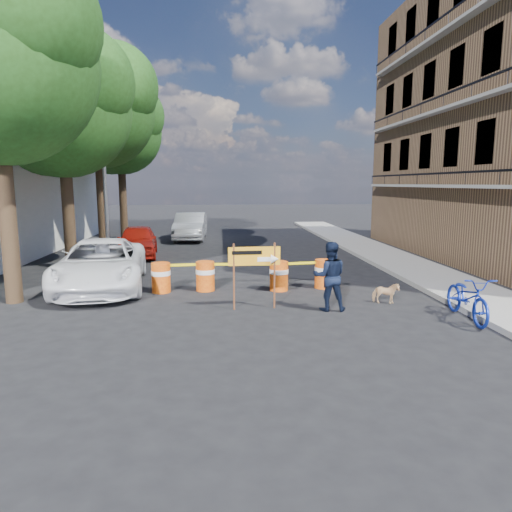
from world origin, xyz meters
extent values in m
plane|color=black|center=(0.00, 0.00, 0.00)|extent=(120.00, 120.00, 0.00)
cube|color=gray|center=(6.20, 6.00, 0.07)|extent=(2.40, 40.00, 0.15)
cylinder|color=#332316|center=(-6.80, 2.00, 2.52)|extent=(0.44, 0.44, 5.04)
sphere|color=#1E4212|center=(-5.89, 1.48, 7.20)|extent=(3.90, 3.90, 3.90)
cylinder|color=#332316|center=(-6.80, 7.00, 2.38)|extent=(0.44, 0.44, 4.76)
sphere|color=#1E4212|center=(-6.80, 7.00, 5.95)|extent=(5.00, 5.00, 5.00)
sphere|color=#1E4212|center=(-5.92, 6.50, 6.80)|extent=(3.75, 3.75, 3.75)
sphere|color=#1E4212|center=(-7.55, 7.62, 5.27)|extent=(3.50, 3.50, 3.50)
cylinder|color=#332316|center=(-6.80, 12.00, 2.66)|extent=(0.44, 0.44, 5.32)
sphere|color=#1E4212|center=(-6.80, 12.00, 6.65)|extent=(5.40, 5.40, 5.40)
sphere|color=#1E4212|center=(-5.85, 11.46, 7.60)|extent=(4.05, 4.05, 4.05)
sphere|color=#1E4212|center=(-7.61, 12.68, 5.89)|extent=(3.78, 3.78, 3.78)
cylinder|color=#332316|center=(-6.80, 17.00, 2.46)|extent=(0.44, 0.44, 4.93)
sphere|color=#1E4212|center=(-6.80, 17.00, 6.16)|extent=(4.80, 4.80, 4.80)
sphere|color=#1E4212|center=(-5.96, 16.52, 7.04)|extent=(3.60, 3.60, 3.60)
sphere|color=#1E4212|center=(-7.52, 17.60, 5.46)|extent=(3.36, 3.36, 3.36)
cylinder|color=gray|center=(-6.00, 9.50, 4.00)|extent=(0.16, 0.16, 8.00)
cylinder|color=gray|center=(-5.50, 9.50, 7.90)|extent=(1.00, 0.12, 0.12)
cube|color=silver|center=(-5.00, 9.50, 7.85)|extent=(0.35, 0.18, 0.12)
cylinder|color=red|center=(-2.89, 2.86, 0.45)|extent=(0.56, 0.56, 0.90)
cylinder|color=white|center=(-2.89, 2.86, 0.60)|extent=(0.58, 0.58, 0.14)
cylinder|color=red|center=(-1.57, 2.98, 0.45)|extent=(0.56, 0.56, 0.90)
cylinder|color=white|center=(-1.57, 2.98, 0.60)|extent=(0.58, 0.58, 0.14)
cylinder|color=red|center=(0.68, 2.83, 0.45)|extent=(0.56, 0.56, 0.90)
cylinder|color=white|center=(0.68, 2.83, 0.60)|extent=(0.58, 0.58, 0.14)
cylinder|color=red|center=(2.13, 3.05, 0.45)|extent=(0.56, 0.56, 0.90)
cylinder|color=white|center=(2.13, 3.05, 0.60)|extent=(0.58, 0.58, 0.14)
cylinder|color=#592D19|center=(-0.76, 0.76, 0.87)|extent=(0.05, 0.05, 1.74)
cylinder|color=#592D19|center=(0.30, 0.82, 0.87)|extent=(0.05, 0.05, 1.74)
cube|color=orange|center=(-0.23, 0.79, 1.40)|extent=(1.35, 0.11, 0.48)
cube|color=white|center=(0.04, 0.79, 1.32)|extent=(0.39, 0.03, 0.12)
cone|color=white|center=(0.30, 0.80, 1.32)|extent=(0.23, 0.26, 0.25)
cube|color=black|center=(-0.42, 0.76, 1.50)|extent=(0.77, 0.06, 0.10)
imported|color=black|center=(1.69, 0.53, 0.89)|extent=(0.94, 0.76, 1.79)
imported|color=#152EB2|center=(4.80, -0.57, 1.05)|extent=(0.81, 1.16, 2.11)
imported|color=#DCB07E|center=(3.38, 1.03, 0.29)|extent=(0.75, 0.49, 0.59)
imported|color=white|center=(-4.80, 3.50, 0.76)|extent=(3.17, 5.75, 1.52)
imported|color=#A7180D|center=(-4.80, 9.91, 0.70)|extent=(2.10, 4.27, 1.40)
imported|color=silver|center=(-2.80, 15.95, 0.78)|extent=(1.78, 4.80, 1.57)
camera|label=1|loc=(-1.12, -10.77, 3.26)|focal=32.00mm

